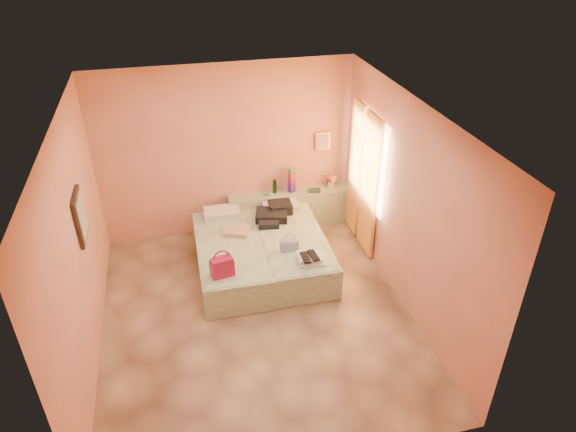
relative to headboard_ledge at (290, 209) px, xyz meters
name	(u,v)px	position (x,y,z in m)	size (l,w,h in m)	color
ground	(257,316)	(-0.98, -2.10, -0.33)	(4.50, 4.50, 0.00)	tan
room_walls	(260,176)	(-0.77, -1.53, 1.46)	(4.02, 4.51, 2.81)	#F39C82
headboard_ledge	(290,209)	(0.00, 0.00, 0.00)	(2.05, 0.30, 0.65)	#ACB896
bed_left	(230,258)	(-1.17, -1.05, -0.08)	(0.90, 2.00, 0.50)	beige
bed_right	(292,249)	(-0.23, -1.05, -0.08)	(0.90, 2.00, 0.50)	beige
water_bottle	(275,186)	(-0.25, 0.04, 0.44)	(0.07, 0.07, 0.24)	#153A1B
rainbow_box	(292,180)	(0.03, 0.02, 0.54)	(0.09, 0.09, 0.42)	#AC153F
small_dish	(267,194)	(-0.39, 0.00, 0.34)	(0.11, 0.11, 0.03)	#4B8A65
green_book	(314,190)	(0.40, -0.07, 0.34)	(0.19, 0.14, 0.03)	#22412C
flower_vase	(331,180)	(0.71, 0.00, 0.46)	(0.20, 0.20, 0.26)	silver
magenta_handbag	(222,266)	(-1.36, -1.76, 0.32)	(0.30, 0.17, 0.28)	#AC153F
khaki_garment	(237,230)	(-1.01, -0.77, 0.21)	(0.37, 0.30, 0.06)	tan
clothes_pile	(274,214)	(-0.38, -0.51, 0.25)	(0.53, 0.53, 0.16)	black
blue_handbag	(289,245)	(-0.36, -1.42, 0.26)	(0.25, 0.11, 0.16)	#3E5495
towel_stack	(311,259)	(-0.13, -1.75, 0.23)	(0.35, 0.30, 0.10)	white
sandal_pair	(310,257)	(-0.17, -1.79, 0.29)	(0.19, 0.26, 0.03)	black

